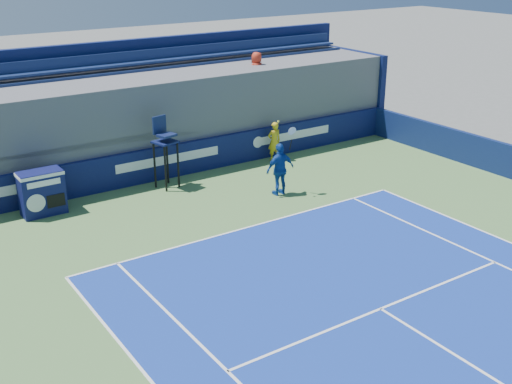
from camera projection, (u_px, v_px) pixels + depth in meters
ball_person at (274, 141)px, 24.52m from camera, size 0.59×0.42×1.51m
back_hoarding at (168, 162)px, 22.71m from camera, size 20.40×0.21×1.20m
match_clock at (42, 192)px, 19.58m from camera, size 1.33×0.74×1.40m
umpire_chair at (165, 145)px, 21.49m from camera, size 0.85×0.85×2.48m
tennis_player at (280, 169)px, 21.08m from camera, size 1.05×0.47×2.57m
stadium_seating at (141, 116)px, 23.85m from camera, size 21.00×4.05×4.40m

